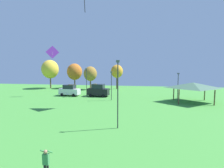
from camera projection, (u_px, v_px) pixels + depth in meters
name	position (u px, v px, depth m)	size (l,w,h in m)	color
person_standing_near_foreground	(46.00, 162.00, 10.20)	(0.52, 0.52, 1.81)	black
kite_flying_2	(52.00, 52.00, 37.67)	(2.69, 1.02, 2.80)	purple
parked_car_leftmost	(70.00, 90.00, 38.44)	(4.64, 2.34, 2.44)	silver
parked_car_second_from_left	(98.00, 90.00, 37.62)	(4.76, 2.42, 2.69)	black
park_pavilion	(193.00, 85.00, 31.45)	(7.37, 5.76, 3.60)	brown
light_post_0	(178.00, 85.00, 32.83)	(0.36, 0.20, 5.27)	#2D2D33
light_post_1	(118.00, 91.00, 18.15)	(0.36, 0.20, 7.19)	#2D2D33
light_post_2	(86.00, 81.00, 37.10)	(0.36, 0.20, 6.07)	#2D2D33
light_post_3	(111.00, 84.00, 33.31)	(0.36, 0.20, 5.54)	#2D2D33
treeline_tree_0	(50.00, 69.00, 50.82)	(4.87, 4.87, 8.26)	brown
treeline_tree_1	(75.00, 72.00, 51.29)	(4.38, 4.38, 7.24)	brown
treeline_tree_2	(90.00, 74.00, 48.06)	(3.65, 3.65, 6.41)	brown
treeline_tree_3	(117.00, 71.00, 49.31)	(3.39, 3.39, 6.88)	brown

